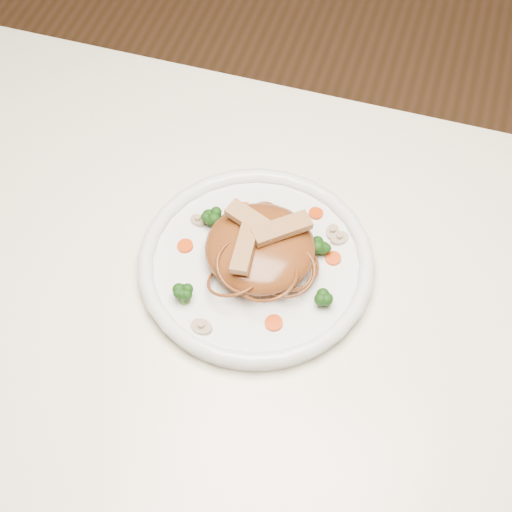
# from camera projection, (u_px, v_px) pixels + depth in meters

# --- Properties ---
(ground) EXTENTS (4.00, 4.00, 0.00)m
(ground) POSITION_uv_depth(u_px,v_px,m) (265.00, 497.00, 1.56)
(ground) COLOR #54361C
(ground) RESTS_ON ground
(table) EXTENTS (1.20, 0.80, 0.75)m
(table) POSITION_uv_depth(u_px,v_px,m) (270.00, 352.00, 1.03)
(table) COLOR white
(table) RESTS_ON ground
(plate) EXTENTS (0.34, 0.34, 0.02)m
(plate) POSITION_uv_depth(u_px,v_px,m) (256.00, 266.00, 0.98)
(plate) COLOR white
(plate) RESTS_ON table
(noodle_mound) EXTENTS (0.18, 0.18, 0.05)m
(noodle_mound) POSITION_uv_depth(u_px,v_px,m) (260.00, 248.00, 0.96)
(noodle_mound) COLOR brown
(noodle_mound) RESTS_ON plate
(chicken_a) EXTENTS (0.07, 0.07, 0.01)m
(chicken_a) POSITION_uv_depth(u_px,v_px,m) (282.00, 228.00, 0.93)
(chicken_a) COLOR #AB7751
(chicken_a) RESTS_ON noodle_mound
(chicken_b) EXTENTS (0.08, 0.05, 0.01)m
(chicken_b) POSITION_uv_depth(u_px,v_px,m) (253.00, 221.00, 0.94)
(chicken_b) COLOR #AB7751
(chicken_b) RESTS_ON noodle_mound
(chicken_c) EXTENTS (0.03, 0.07, 0.01)m
(chicken_c) POSITION_uv_depth(u_px,v_px,m) (245.00, 249.00, 0.92)
(chicken_c) COLOR #AB7751
(chicken_c) RESTS_ON noodle_mound
(broccoli_0) EXTENTS (0.03, 0.03, 0.03)m
(broccoli_0) POSITION_uv_depth(u_px,v_px,m) (321.00, 246.00, 0.97)
(broccoli_0) COLOR #13430E
(broccoli_0) RESTS_ON plate
(broccoli_1) EXTENTS (0.04, 0.04, 0.03)m
(broccoli_1) POSITION_uv_depth(u_px,v_px,m) (212.00, 216.00, 0.99)
(broccoli_1) COLOR #13430E
(broccoli_1) RESTS_ON plate
(broccoli_2) EXTENTS (0.04, 0.04, 0.03)m
(broccoli_2) POSITION_uv_depth(u_px,v_px,m) (184.00, 294.00, 0.93)
(broccoli_2) COLOR #13430E
(broccoli_2) RESTS_ON plate
(broccoli_3) EXTENTS (0.03, 0.03, 0.03)m
(broccoli_3) POSITION_uv_depth(u_px,v_px,m) (326.00, 296.00, 0.93)
(broccoli_3) COLOR #13430E
(broccoli_3) RESTS_ON plate
(carrot_0) EXTENTS (0.02, 0.02, 0.00)m
(carrot_0) POSITION_uv_depth(u_px,v_px,m) (316.00, 213.00, 1.01)
(carrot_0) COLOR red
(carrot_0) RESTS_ON plate
(carrot_1) EXTENTS (0.02, 0.02, 0.00)m
(carrot_1) POSITION_uv_depth(u_px,v_px,m) (185.00, 246.00, 0.98)
(carrot_1) COLOR red
(carrot_1) RESTS_ON plate
(carrot_2) EXTENTS (0.03, 0.03, 0.00)m
(carrot_2) POSITION_uv_depth(u_px,v_px,m) (333.00, 258.00, 0.97)
(carrot_2) COLOR red
(carrot_2) RESTS_ON plate
(carrot_3) EXTENTS (0.03, 0.03, 0.00)m
(carrot_3) POSITION_uv_depth(u_px,v_px,m) (244.00, 209.00, 1.02)
(carrot_3) COLOR red
(carrot_3) RESTS_ON plate
(carrot_4) EXTENTS (0.02, 0.02, 0.00)m
(carrot_4) POSITION_uv_depth(u_px,v_px,m) (274.00, 323.00, 0.92)
(carrot_4) COLOR red
(carrot_4) RESTS_ON plate
(mushroom_0) EXTENTS (0.03, 0.03, 0.01)m
(mushroom_0) POSITION_uv_depth(u_px,v_px,m) (202.00, 327.00, 0.92)
(mushroom_0) COLOR #BEAC8E
(mushroom_0) RESTS_ON plate
(mushroom_1) EXTENTS (0.04, 0.04, 0.01)m
(mushroom_1) POSITION_uv_depth(u_px,v_px,m) (339.00, 238.00, 0.99)
(mushroom_1) COLOR #BEAC8E
(mushroom_1) RESTS_ON plate
(mushroom_2) EXTENTS (0.03, 0.03, 0.01)m
(mushroom_2) POSITION_uv_depth(u_px,v_px,m) (198.00, 220.00, 1.01)
(mushroom_2) COLOR #BEAC8E
(mushroom_2) RESTS_ON plate
(mushroom_3) EXTENTS (0.03, 0.03, 0.01)m
(mushroom_3) POSITION_uv_depth(u_px,v_px,m) (333.00, 232.00, 1.00)
(mushroom_3) COLOR #BEAC8E
(mushroom_3) RESTS_ON plate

